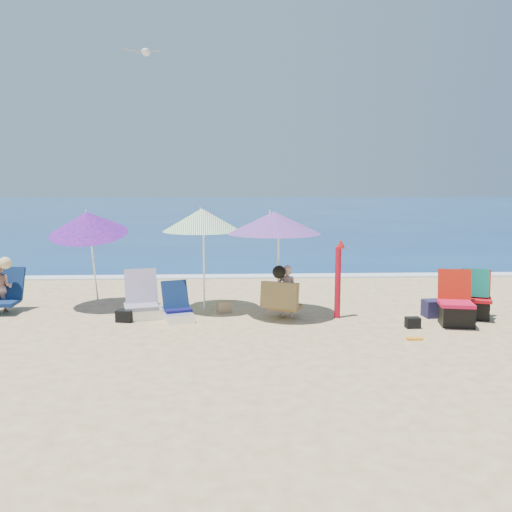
{
  "coord_description": "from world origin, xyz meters",
  "views": [
    {
      "loc": [
        -0.69,
        -8.01,
        2.34
      ],
      "look_at": [
        -0.3,
        1.0,
        1.1
      ],
      "focal_mm": 37.14,
      "sensor_mm": 36.0,
      "label": 1
    }
  ],
  "objects_px": {
    "furled_umbrella": "(338,275)",
    "seagull": "(145,52)",
    "person_center": "(284,293)",
    "umbrella_blue": "(88,223)",
    "camp_chair_right": "(474,300)",
    "chair_navy": "(177,310)",
    "chair_rainbow": "(144,305)",
    "person_left": "(1,287)",
    "umbrella_striped": "(202,220)",
    "camp_chair_left": "(456,309)",
    "umbrella_turquoise": "(274,223)"
  },
  "relations": [
    {
      "from": "camp_chair_left",
      "to": "person_left",
      "type": "relative_size",
      "value": 0.9
    },
    {
      "from": "furled_umbrella",
      "to": "camp_chair_right",
      "type": "bearing_deg",
      "value": -3.56
    },
    {
      "from": "chair_navy",
      "to": "camp_chair_right",
      "type": "height_order",
      "value": "camp_chair_right"
    },
    {
      "from": "umbrella_striped",
      "to": "person_center",
      "type": "distance_m",
      "value": 2.01
    },
    {
      "from": "chair_navy",
      "to": "seagull",
      "type": "distance_m",
      "value": 4.57
    },
    {
      "from": "furled_umbrella",
      "to": "seagull",
      "type": "xyz_separation_m",
      "value": [
        -3.35,
        0.8,
        3.87
      ]
    },
    {
      "from": "umbrella_striped",
      "to": "umbrella_blue",
      "type": "height_order",
      "value": "umbrella_blue"
    },
    {
      "from": "person_left",
      "to": "seagull",
      "type": "relative_size",
      "value": 1.6
    },
    {
      "from": "umbrella_turquoise",
      "to": "seagull",
      "type": "xyz_separation_m",
      "value": [
        -2.24,
        0.62,
        2.97
      ]
    },
    {
      "from": "umbrella_blue",
      "to": "furled_umbrella",
      "type": "height_order",
      "value": "umbrella_blue"
    },
    {
      "from": "person_center",
      "to": "seagull",
      "type": "bearing_deg",
      "value": 161.09
    },
    {
      "from": "camp_chair_right",
      "to": "seagull",
      "type": "relative_size",
      "value": 1.4
    },
    {
      "from": "umbrella_striped",
      "to": "person_left",
      "type": "relative_size",
      "value": 1.88
    },
    {
      "from": "chair_navy",
      "to": "chair_rainbow",
      "type": "xyz_separation_m",
      "value": [
        -0.62,
        0.26,
        0.04
      ]
    },
    {
      "from": "seagull",
      "to": "camp_chair_right",
      "type": "bearing_deg",
      "value": -9.41
    },
    {
      "from": "umbrella_striped",
      "to": "seagull",
      "type": "bearing_deg",
      "value": 172.0
    },
    {
      "from": "camp_chair_right",
      "to": "person_left",
      "type": "relative_size",
      "value": 0.87
    },
    {
      "from": "furled_umbrella",
      "to": "camp_chair_right",
      "type": "height_order",
      "value": "furled_umbrella"
    },
    {
      "from": "furled_umbrella",
      "to": "umbrella_blue",
      "type": "bearing_deg",
      "value": 168.53
    },
    {
      "from": "umbrella_blue",
      "to": "person_center",
      "type": "bearing_deg",
      "value": -14.74
    },
    {
      "from": "umbrella_blue",
      "to": "umbrella_striped",
      "type": "bearing_deg",
      "value": -6.72
    },
    {
      "from": "chair_rainbow",
      "to": "person_left",
      "type": "height_order",
      "value": "person_left"
    },
    {
      "from": "chair_rainbow",
      "to": "camp_chair_right",
      "type": "xyz_separation_m",
      "value": [
        5.79,
        -0.37,
        0.11
      ]
    },
    {
      "from": "umbrella_turquoise",
      "to": "umbrella_blue",
      "type": "xyz_separation_m",
      "value": [
        -3.4,
        0.73,
        -0.04
      ]
    },
    {
      "from": "umbrella_blue",
      "to": "person_left",
      "type": "distance_m",
      "value": 1.94
    },
    {
      "from": "person_left",
      "to": "chair_navy",
      "type": "bearing_deg",
      "value": -11.79
    },
    {
      "from": "camp_chair_left",
      "to": "seagull",
      "type": "xyz_separation_m",
      "value": [
        -5.21,
        1.4,
        4.36
      ]
    },
    {
      "from": "umbrella_blue",
      "to": "camp_chair_right",
      "type": "xyz_separation_m",
      "value": [
        6.88,
        -1.06,
        -1.29
      ]
    },
    {
      "from": "chair_navy",
      "to": "person_center",
      "type": "relative_size",
      "value": 0.84
    },
    {
      "from": "umbrella_turquoise",
      "to": "furled_umbrella",
      "type": "height_order",
      "value": "umbrella_turquoise"
    },
    {
      "from": "umbrella_blue",
      "to": "person_left",
      "type": "relative_size",
      "value": 1.93
    },
    {
      "from": "person_center",
      "to": "umbrella_blue",
      "type": "bearing_deg",
      "value": 165.26
    },
    {
      "from": "umbrella_striped",
      "to": "camp_chair_right",
      "type": "relative_size",
      "value": 2.14
    },
    {
      "from": "umbrella_turquoise",
      "to": "camp_chair_left",
      "type": "xyz_separation_m",
      "value": [
        2.97,
        -0.78,
        -1.39
      ]
    },
    {
      "from": "person_center",
      "to": "person_left",
      "type": "distance_m",
      "value": 5.14
    },
    {
      "from": "umbrella_turquoise",
      "to": "umbrella_striped",
      "type": "bearing_deg",
      "value": 159.31
    },
    {
      "from": "umbrella_striped",
      "to": "chair_navy",
      "type": "xyz_separation_m",
      "value": [
        -0.4,
        -0.7,
        -1.51
      ]
    },
    {
      "from": "chair_navy",
      "to": "camp_chair_right",
      "type": "distance_m",
      "value": 5.17
    },
    {
      "from": "person_center",
      "to": "camp_chair_right",
      "type": "bearing_deg",
      "value": -2.18
    },
    {
      "from": "furled_umbrella",
      "to": "chair_navy",
      "type": "height_order",
      "value": "furled_umbrella"
    },
    {
      "from": "umbrella_striped",
      "to": "furled_umbrella",
      "type": "height_order",
      "value": "umbrella_striped"
    },
    {
      "from": "umbrella_blue",
      "to": "person_center",
      "type": "xyz_separation_m",
      "value": [
        3.56,
        -0.94,
        -1.16
      ]
    },
    {
      "from": "umbrella_striped",
      "to": "camp_chair_right",
      "type": "distance_m",
      "value": 5.02
    },
    {
      "from": "furled_umbrella",
      "to": "person_center",
      "type": "distance_m",
      "value": 1.0
    },
    {
      "from": "person_center",
      "to": "seagull",
      "type": "relative_size",
      "value": 1.48
    },
    {
      "from": "person_left",
      "to": "umbrella_striped",
      "type": "bearing_deg",
      "value": 0.3
    },
    {
      "from": "camp_chair_left",
      "to": "furled_umbrella",
      "type": "bearing_deg",
      "value": 162.08
    },
    {
      "from": "furled_umbrella",
      "to": "camp_chair_right",
      "type": "relative_size",
      "value": 1.54
    },
    {
      "from": "chair_rainbow",
      "to": "person_center",
      "type": "relative_size",
      "value": 0.9
    },
    {
      "from": "furled_umbrella",
      "to": "chair_rainbow",
      "type": "relative_size",
      "value": 1.62
    }
  ]
}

